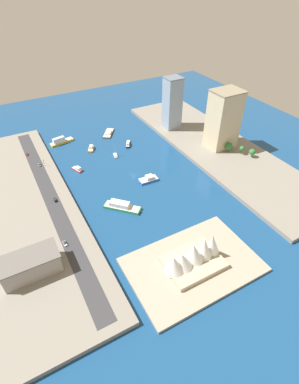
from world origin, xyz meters
The scene contains 23 objects.
ground_plane centered at (0.00, 0.00, 0.00)m, with size 440.00×440.00×0.00m, color navy.
quay_west centered at (-91.08, 0.00, 1.65)m, with size 70.00×240.00×3.31m, color gray.
quay_east centered at (91.08, 0.00, 1.65)m, with size 70.00×240.00×3.31m, color gray.
peninsula_point centered at (10.73, 102.72, 1.00)m, with size 78.39×51.92×2.00m, color #A89E89.
road_strip centered at (70.87, 0.00, 3.38)m, with size 10.86×228.00×0.15m, color #38383D.
patrol_launch_navy centered at (-18.21, -49.07, 1.51)m, with size 9.51×14.51×3.90m.
tugboat_red centered at (40.14, -30.26, 1.42)m, with size 7.72×12.17×3.78m.
barge_flat_brown centered at (-10.03, -80.31, 1.12)m, with size 18.65×22.00×3.09m.
water_taxi_orange centered at (17.37, -58.19, 1.40)m, with size 9.25×12.17×3.88m.
sailboat_small_white centered at (1.23, -35.71, 0.94)m, with size 4.57×9.51×11.53m.
catamaran_blue centered at (-7.49, 13.36, 1.62)m, with size 17.61×8.63×4.66m.
ferry_green_doubledeck centered at (27.01, 34.20, 2.25)m, with size 24.90×25.20×5.80m.
ferry_yellow_fast centered at (39.70, -84.97, 2.41)m, with size 25.42×10.55×6.79m.
office_block_beige centered at (-94.11, -0.79, 30.23)m, with size 26.66×22.27×53.78m.
carpark_squat_concrete centered at (96.62, 63.04, 9.89)m, with size 33.35×16.95×13.10m.
tower_tall_glass centered at (-73.76, -56.82, 29.65)m, with size 16.68×15.46×52.62m.
suv_black centered at (68.61, 5.70, 4.19)m, with size 1.84×4.71×1.46m.
pickup_red centered at (74.81, -72.59, 4.18)m, with size 1.94×4.34×1.46m.
van_white centered at (74.42, 51.48, 4.18)m, with size 2.15×4.69×1.45m.
sedan_silver centered at (68.48, -48.78, 4.18)m, with size 1.93×4.64×1.46m.
traffic_light_waterfront centered at (64.46, -45.93, 7.65)m, with size 0.36×0.36×6.50m.
opera_landmark centered at (11.85, 102.72, 9.47)m, with size 38.78×25.69×19.72m.
park_tree_cluster centered at (-98.71, 20.17, 9.03)m, with size 18.83×24.21×9.38m.
Camera 1 is at (86.79, 186.54, 146.78)m, focal length 27.27 mm.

